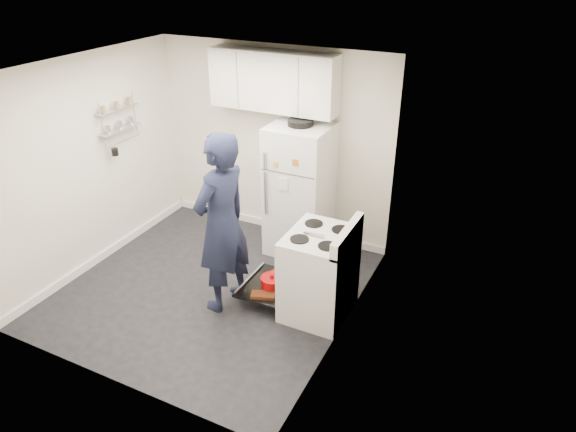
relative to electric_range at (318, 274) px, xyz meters
The scene contains 7 objects.
room 1.49m from the electric_range, behind, with size 3.21×3.21×2.51m.
electric_range is the anchor object (origin of this frame).
open_oven_door 0.64m from the electric_range, behind, with size 0.55×0.70×0.21m.
refrigerator 1.37m from the electric_range, 123.36° to the left, with size 0.72×0.74×1.74m.
upper_cabinets 2.38m from the electric_range, 132.27° to the left, with size 1.60×0.33×0.70m, color silver.
wall_shelf_rack 3.05m from the electric_range, behind, with size 0.14×0.60×0.61m.
person 1.13m from the electric_range, 162.85° to the right, with size 0.72×0.47×1.97m, color #161B32.
Camera 1 is at (2.93, -4.01, 3.52)m, focal length 32.00 mm.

